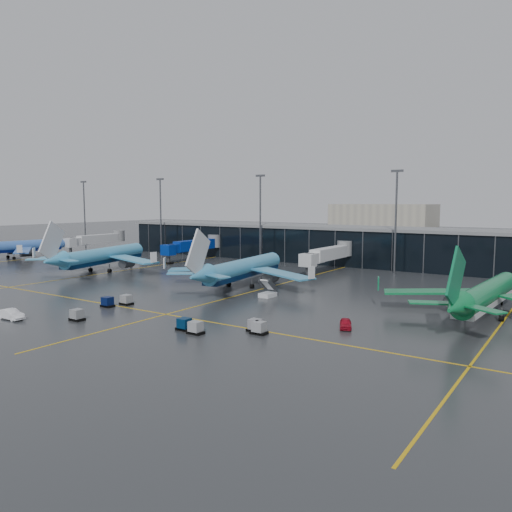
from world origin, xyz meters
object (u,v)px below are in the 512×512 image
Objects in this scene: airliner_arkefly at (104,246)px; service_van_white at (11,314)px; service_van_red at (346,324)px; baggage_carts at (167,317)px; mobile_airstair at (268,293)px; airliner_klm_west at (16,240)px; airliner_aer_lingus at (488,280)px; airliner_klm_near at (244,257)px.

service_van_white is at bearing -69.42° from airliner_arkefly.
service_van_white reaches higher than service_van_red.
airliner_arkefly reaches higher than service_van_white.
service_van_white is (-20.67, -12.07, 0.05)m from baggage_carts.
service_van_red is at bearing -30.45° from mobile_airstair.
airliner_klm_west is at bearing 160.51° from baggage_carts.
service_van_white is (-22.55, -36.82, 0.04)m from mobile_airstair.
airliner_arkefly reaches higher than airliner_aer_lingus.
service_van_white is at bearing -176.63° from service_van_red.
airliner_klm_west is 104.31m from baggage_carts.
mobile_airstair is 43.18m from service_van_white.
airliner_klm_west is at bearing -178.16° from airliner_aer_lingus.
baggage_carts is 8.16× the size of service_van_red.
airliner_aer_lingus is at bearing -10.74° from airliner_klm_near.
service_van_red is at bearing 25.47° from baggage_carts.
baggage_carts is 26.06m from service_van_red.
airliner_aer_lingus is (90.29, -0.85, -0.63)m from airliner_arkefly.
baggage_carts is 9.61× the size of mobile_airstair.
baggage_carts reaches higher than service_van_red.
baggage_carts is at bearing -61.68° from service_van_white.
airliner_klm_west reaches higher than airliner_aer_lingus.
service_van_white is at bearing -149.72° from baggage_carts.
airliner_aer_lingus is at bearing -15.76° from airliner_arkefly.
airliner_klm_west is 0.95× the size of airliner_klm_near.
airliner_klm_west is at bearing 56.91° from service_van_white.
service_van_red is (21.65, -13.55, -0.08)m from mobile_airstair.
airliner_aer_lingus is 1.13× the size of baggage_carts.
airliner_aer_lingus is 72.90m from service_van_white.
airliner_klm_near is 1.20× the size of baggage_carts.
service_van_white is at bearing -113.22° from airliner_klm_near.
airliner_klm_west reaches higher than service_van_white.
airliner_klm_near is 46.17m from service_van_white.
airliner_klm_near is at bearing 105.08° from baggage_carts.
airliner_aer_lingus reaches higher than baggage_carts.
airliner_klm_west is at bearing 159.95° from airliner_arkefly.
airliner_klm_west is 90.72m from service_van_white.
mobile_airstair reaches higher than baggage_carts.
airliner_aer_lingus is (47.36, -2.23, -0.38)m from airliner_klm_near.
airliner_klm_near is 9.83× the size of service_van_red.
airliner_arkefly reaches higher than airliner_klm_west.
mobile_airstair is (100.09, -10.01, -5.07)m from airliner_klm_west.
airliner_arkefly is 10.24× the size of service_van_red.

